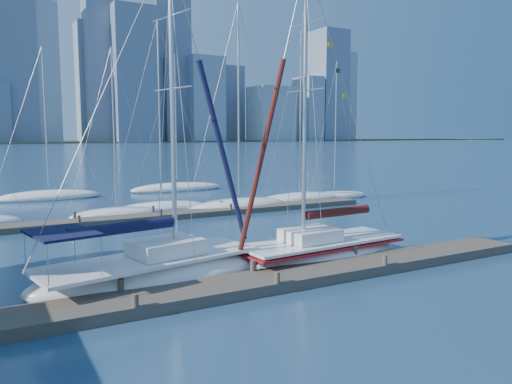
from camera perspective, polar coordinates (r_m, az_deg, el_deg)
ground at (r=18.61m, az=0.96°, el=-10.83°), size 700.00×700.00×0.00m
near_dock at (r=18.55m, az=0.96°, el=-10.25°), size 26.00×2.00×0.40m
far_dock at (r=33.65m, az=-9.65°, el=-2.65°), size 30.00×1.80×0.36m
sailboat_navy at (r=19.01m, az=-11.91°, el=-7.59°), size 9.31×4.62×12.96m
sailboat_maroon at (r=22.10m, az=7.34°, el=-5.27°), size 8.40×3.31×13.20m
bg_boat_1 at (r=34.59m, az=-15.64°, el=-2.44°), size 6.41×2.93×11.46m
bg_boat_2 at (r=36.65m, az=-10.74°, el=-1.76°), size 7.32×4.38×13.77m
bg_boat_3 at (r=37.03m, az=-1.96°, el=-1.50°), size 8.02×2.85×15.24m
bg_boat_4 at (r=41.09m, az=5.00°, el=-0.74°), size 8.36×4.40×13.99m
bg_boat_5 at (r=43.52m, az=8.93°, el=-0.45°), size 7.07×3.88×11.83m
bg_boat_6 at (r=45.90m, az=-22.56°, el=-0.45°), size 8.70×3.82×13.12m
bg_boat_7 at (r=49.48m, az=-9.02°, el=0.46°), size 9.46×5.42×13.46m
skyline at (r=308.50m, az=-24.07°, el=11.53°), size 504.32×51.31×107.39m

